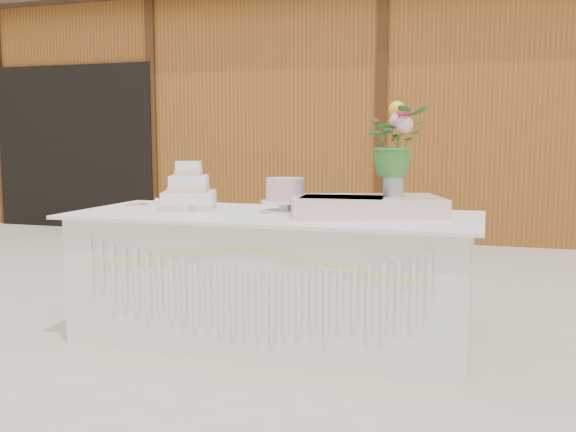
# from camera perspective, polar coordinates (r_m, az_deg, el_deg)

# --- Properties ---
(ground) EXTENTS (80.00, 80.00, 0.00)m
(ground) POSITION_cam_1_polar(r_m,az_deg,el_deg) (3.95, -1.31, -10.93)
(ground) COLOR beige
(ground) RESTS_ON ground
(barn) EXTENTS (12.60, 4.60, 3.30)m
(barn) POSITION_cam_1_polar(r_m,az_deg,el_deg) (9.65, 10.13, 9.52)
(barn) COLOR brown
(barn) RESTS_ON ground
(cake_table) EXTENTS (2.40, 1.00, 0.77)m
(cake_table) POSITION_cam_1_polar(r_m,az_deg,el_deg) (3.84, -1.35, -5.45)
(cake_table) COLOR silver
(cake_table) RESTS_ON ground
(wedding_cake) EXTENTS (0.42, 0.42, 0.30)m
(wedding_cake) POSITION_cam_1_polar(r_m,az_deg,el_deg) (4.08, -8.78, 2.07)
(wedding_cake) COLOR white
(wedding_cake) RESTS_ON cake_table
(pink_cake_stand) EXTENTS (0.29, 0.29, 0.21)m
(pink_cake_stand) POSITION_cam_1_polar(r_m,az_deg,el_deg) (3.81, -0.27, 2.03)
(pink_cake_stand) COLOR white
(pink_cake_stand) RESTS_ON cake_table
(satin_runner) EXTENTS (0.97, 0.75, 0.11)m
(satin_runner) POSITION_cam_1_polar(r_m,az_deg,el_deg) (3.71, 6.90, 0.89)
(satin_runner) COLOR beige
(satin_runner) RESTS_ON cake_table
(flower_vase) EXTENTS (0.12, 0.12, 0.16)m
(flower_vase) POSITION_cam_1_polar(r_m,az_deg,el_deg) (3.70, 9.37, 2.95)
(flower_vase) COLOR #B1B2B6
(flower_vase) RESTS_ON satin_runner
(bouquet) EXTENTS (0.46, 0.44, 0.40)m
(bouquet) POSITION_cam_1_polar(r_m,az_deg,el_deg) (3.69, 9.46, 7.29)
(bouquet) COLOR #36712D
(bouquet) RESTS_ON flower_vase
(loose_flowers) EXTENTS (0.21, 0.35, 0.02)m
(loose_flowers) POSITION_cam_1_polar(r_m,az_deg,el_deg) (4.33, -13.88, 0.98)
(loose_flowers) COLOR #CE7E9D
(loose_flowers) RESTS_ON cake_table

